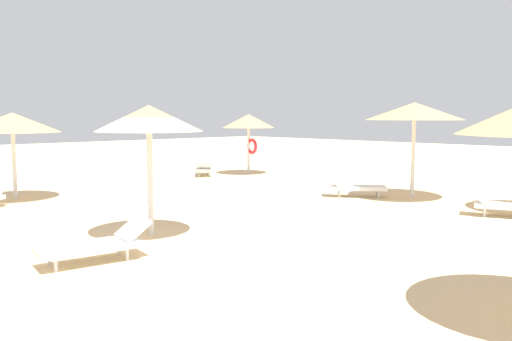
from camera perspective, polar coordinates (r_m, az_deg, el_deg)
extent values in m
plane|color=beige|center=(11.04, -11.40, -7.33)|extent=(80.00, 80.00, 0.00)
cylinder|color=silver|center=(16.77, 16.83, 1.38)|extent=(0.12, 0.12, 2.51)
cone|color=tan|center=(16.72, 16.97, 6.23)|extent=(2.95, 2.95, 0.53)
cylinder|color=silver|center=(11.20, -11.52, -1.15)|extent=(0.12, 0.12, 2.30)
cone|color=tan|center=(11.12, -11.66, 5.63)|extent=(2.24, 2.24, 0.55)
cylinder|color=silver|center=(17.39, -24.96, 0.62)|extent=(0.12, 0.12, 2.14)
cone|color=tan|center=(17.33, -25.15, 4.79)|extent=(2.79, 2.79, 0.60)
cylinder|color=silver|center=(22.97, -0.82, 2.31)|extent=(0.12, 0.12, 2.12)
cone|color=tan|center=(22.92, -0.83, 5.45)|extent=(2.29, 2.29, 0.59)
torus|color=red|center=(22.80, -0.45, 2.67)|extent=(0.71, 0.24, 0.70)
cube|color=white|center=(16.66, 11.17, -1.87)|extent=(1.70, 1.60, 0.12)
cube|color=white|center=(16.56, 8.43, -0.91)|extent=(0.73, 0.75, 0.48)
cylinder|color=silver|center=(16.41, 9.15, -2.55)|extent=(0.06, 0.06, 0.22)
cylinder|color=silver|center=(16.85, 9.05, -2.33)|extent=(0.06, 0.06, 0.22)
cylinder|color=silver|center=(16.54, 13.30, -2.57)|extent=(0.06, 0.06, 0.22)
cylinder|color=silver|center=(16.97, 13.10, -2.35)|extent=(0.06, 0.06, 0.22)
cube|color=white|center=(9.47, -17.87, -7.97)|extent=(0.91, 1.78, 0.12)
cube|color=white|center=(9.67, -13.34, -6.21)|extent=(0.71, 0.59, 0.39)
cylinder|color=silver|center=(9.89, -14.84, -8.31)|extent=(0.06, 0.06, 0.22)
cylinder|color=silver|center=(9.49, -13.93, -8.89)|extent=(0.06, 0.06, 0.22)
cylinder|color=silver|center=(9.58, -21.70, -9.01)|extent=(0.06, 0.06, 0.22)
cylinder|color=silver|center=(9.16, -21.08, -9.66)|extent=(0.06, 0.06, 0.22)
cube|color=white|center=(14.49, 26.16, -3.53)|extent=(1.81, 1.26, 0.12)
cube|color=white|center=(14.43, 23.03, -2.46)|extent=(0.68, 0.77, 0.42)
cylinder|color=silver|center=(14.28, 23.76, -4.25)|extent=(0.06, 0.06, 0.22)
cylinder|color=silver|center=(14.71, 23.74, -3.96)|extent=(0.06, 0.06, 0.22)
cube|color=white|center=(22.44, -5.77, 0.20)|extent=(1.75, 1.53, 0.12)
cube|color=white|center=(21.62, -5.73, 0.61)|extent=(0.76, 0.80, 0.41)
cylinder|color=silver|center=(21.87, -5.15, -0.39)|extent=(0.06, 0.06, 0.22)
cylinder|color=silver|center=(21.86, -6.31, -0.41)|extent=(0.06, 0.06, 0.22)
cylinder|color=silver|center=(23.06, -5.26, -0.07)|extent=(0.06, 0.06, 0.22)
cylinder|color=silver|center=(23.05, -6.36, -0.08)|extent=(0.06, 0.06, 0.22)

